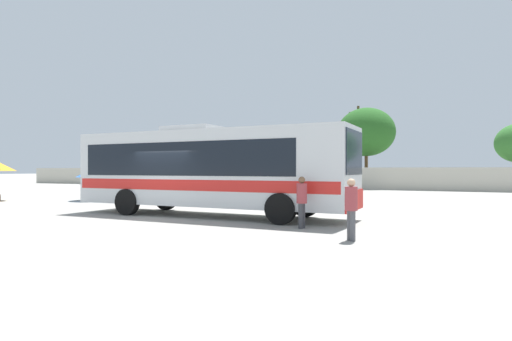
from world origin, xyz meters
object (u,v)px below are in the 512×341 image
at_px(attendant_by_bus_door, 302,199).
at_px(parked_car_second_white, 243,180).
at_px(utility_pole_near, 358,145).
at_px(coach_bus_silver_red, 207,168).
at_px(roadside_tree_midleft, 326,148).
at_px(vendor_umbrella_secondary_blue, 99,172).
at_px(parked_car_leftmost_maroon, 189,179).
at_px(passenger_waiting_on_apron, 351,206).
at_px(roadside_tree_left, 243,149).
at_px(roadside_tree_midright, 366,132).

relative_size(attendant_by_bus_door, parked_car_second_white, 0.36).
distance_m(parked_car_second_white, utility_pole_near, 11.90).
relative_size(coach_bus_silver_red, roadside_tree_midleft, 1.79).
relative_size(vendor_umbrella_secondary_blue, parked_car_second_white, 0.56).
relative_size(coach_bus_silver_red, vendor_umbrella_secondary_blue, 4.47).
distance_m(parked_car_leftmost_maroon, roadside_tree_midleft, 14.88).
bearing_deg(passenger_waiting_on_apron, parked_car_second_white, 121.99).
bearing_deg(coach_bus_silver_red, roadside_tree_left, 114.01).
height_order(roadside_tree_left, roadside_tree_midleft, roadside_tree_midleft).
distance_m(coach_bus_silver_red, parked_car_leftmost_maroon, 26.19).
relative_size(parked_car_leftmost_maroon, roadside_tree_midleft, 0.65).
height_order(vendor_umbrella_secondary_blue, roadside_tree_left, roadside_tree_left).
xyz_separation_m(passenger_waiting_on_apron, parked_car_leftmost_maroon, (-21.46, 24.75, -0.10)).
bearing_deg(vendor_umbrella_secondary_blue, coach_bus_silver_red, -23.44).
relative_size(roadside_tree_left, roadside_tree_midleft, 0.93).
height_order(passenger_waiting_on_apron, utility_pole_near, utility_pole_near).
distance_m(passenger_waiting_on_apron, utility_pole_near, 31.61).
distance_m(attendant_by_bus_door, vendor_umbrella_secondary_blue, 15.82).
distance_m(utility_pole_near, roadside_tree_midleft, 4.48).
xyz_separation_m(attendant_by_bus_door, passenger_waiting_on_apron, (1.85, -1.60, -0.01)).
bearing_deg(roadside_tree_midright, attendant_by_bus_door, -83.73).
relative_size(passenger_waiting_on_apron, parked_car_leftmost_maroon, 0.39).
bearing_deg(vendor_umbrella_secondary_blue, roadside_tree_midright, 63.73).
relative_size(coach_bus_silver_red, roadside_tree_midright, 1.45).
xyz_separation_m(attendant_by_bus_door, roadside_tree_midright, (-3.20, 29.15, 4.52)).
bearing_deg(parked_car_leftmost_maroon, parked_car_second_white, -3.35).
xyz_separation_m(coach_bus_silver_red, roadside_tree_midright, (1.27, 27.33, 3.54)).
distance_m(roadside_tree_midleft, roadside_tree_midright, 5.40).
distance_m(passenger_waiting_on_apron, roadside_tree_left, 37.96).
bearing_deg(coach_bus_silver_red, roadside_tree_midleft, 96.43).
bearing_deg(utility_pole_near, vendor_umbrella_secondary_blue, -114.50).
bearing_deg(passenger_waiting_on_apron, parked_car_leftmost_maroon, 130.94).
bearing_deg(roadside_tree_midleft, parked_car_second_white, -122.14).
relative_size(coach_bus_silver_red, passenger_waiting_on_apron, 7.14).
height_order(attendant_by_bus_door, passenger_waiting_on_apron, attendant_by_bus_door).
height_order(parked_car_leftmost_maroon, roadside_tree_left, roadside_tree_left).
xyz_separation_m(vendor_umbrella_secondary_blue, roadside_tree_midright, (11.34, 22.97, 3.74)).
bearing_deg(coach_bus_silver_red, roadside_tree_midright, 87.34).
distance_m(passenger_waiting_on_apron, roadside_tree_midleft, 34.74).
bearing_deg(attendant_by_bus_door, utility_pole_near, 97.79).
bearing_deg(roadside_tree_left, utility_pole_near, -6.99).
relative_size(attendant_by_bus_door, roadside_tree_midright, 0.20).
height_order(utility_pole_near, roadside_tree_left, utility_pole_near).
relative_size(passenger_waiting_on_apron, utility_pole_near, 0.20).
xyz_separation_m(attendant_by_bus_door, vendor_umbrella_secondary_blue, (-14.54, 6.18, 0.78)).
xyz_separation_m(coach_bus_silver_red, utility_pole_near, (0.47, 27.48, 2.31)).
height_order(parked_car_leftmost_maroon, parked_car_second_white, parked_car_second_white).
height_order(coach_bus_silver_red, roadside_tree_midleft, roadside_tree_midleft).
bearing_deg(attendant_by_bus_door, roadside_tree_midleft, 103.92).
relative_size(attendant_by_bus_door, roadside_tree_midleft, 0.25).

